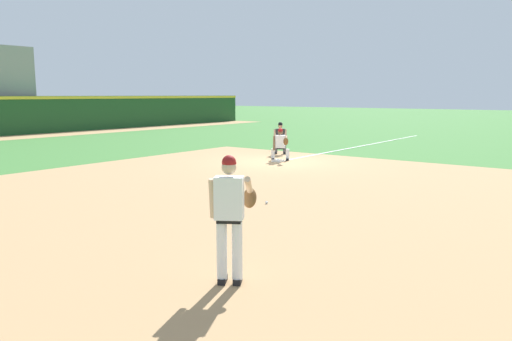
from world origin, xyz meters
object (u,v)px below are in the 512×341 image
at_px(pitcher, 231,211).
at_px(umpire, 280,137).
at_px(baseball, 267,203).
at_px(first_baseman, 281,143).
at_px(first_base_bag, 278,161).

xyz_separation_m(pitcher, umpire, (13.53, 8.31, -0.27)).
relative_size(baseball, pitcher, 0.04).
bearing_deg(first_baseman, baseball, -148.38).
relative_size(first_base_bag, umpire, 0.26).
relative_size(baseball, umpire, 0.05).
bearing_deg(umpire, baseball, -147.74).
distance_m(baseball, first_baseman, 8.30).
height_order(baseball, pitcher, pitcher).
bearing_deg(first_base_bag, baseball, -147.67).
distance_m(first_base_bag, umpire, 2.84).
bearing_deg(baseball, first_base_bag, 32.33).
bearing_deg(first_baseman, pitcher, -148.97).
bearing_deg(pitcher, first_baseman, 31.03).
height_order(baseball, first_baseman, first_baseman).
xyz_separation_m(first_baseman, umpire, (1.91, 1.32, 0.06)).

